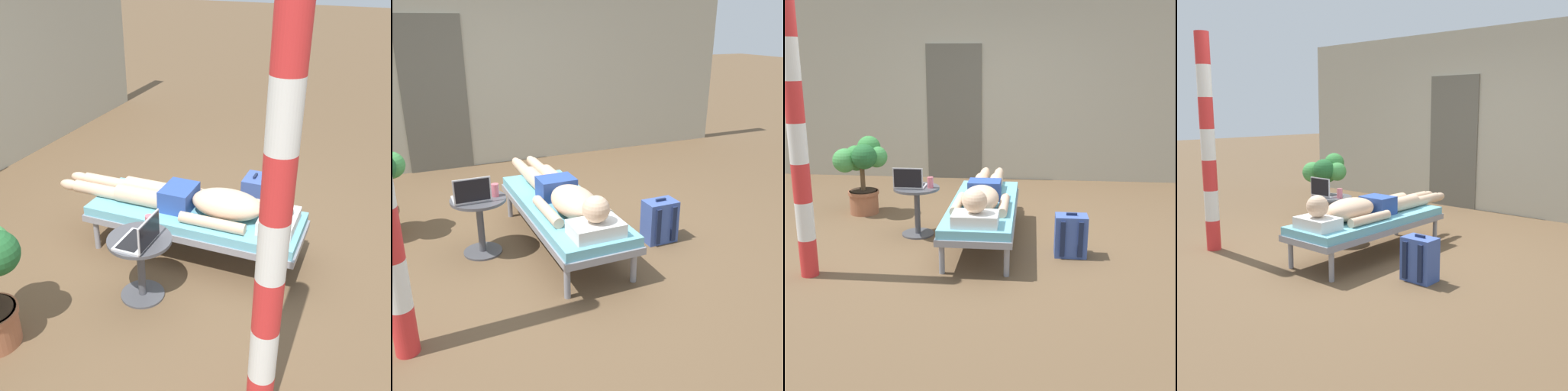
% 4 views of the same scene
% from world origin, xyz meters
% --- Properties ---
extents(ground_plane, '(40.00, 40.00, 0.00)m').
position_xyz_m(ground_plane, '(0.00, 0.00, 0.00)').
color(ground_plane, brown).
extents(house_wall_back, '(7.60, 0.20, 2.70)m').
position_xyz_m(house_wall_back, '(0.04, 2.78, 1.35)').
color(house_wall_back, '#B2AD99').
rests_on(house_wall_back, ground).
extents(house_door_panel, '(0.84, 0.03, 2.04)m').
position_xyz_m(house_door_panel, '(-0.68, 2.67, 1.02)').
color(house_door_panel, '#625F54').
rests_on(house_door_panel, ground).
extents(lounge_chair, '(0.66, 1.86, 0.42)m').
position_xyz_m(lounge_chair, '(0.04, -0.15, 0.35)').
color(lounge_chair, gray).
rests_on(lounge_chair, ground).
extents(person_reclining, '(0.53, 2.17, 0.32)m').
position_xyz_m(person_reclining, '(0.04, -0.19, 0.52)').
color(person_reclining, white).
rests_on(person_reclining, lounge_chair).
extents(side_table, '(0.48, 0.48, 0.52)m').
position_xyz_m(side_table, '(-0.68, 0.00, 0.36)').
color(side_table, '#4C4C51').
rests_on(side_table, ground).
extents(laptop, '(0.31, 0.24, 0.23)m').
position_xyz_m(laptop, '(-0.74, -0.05, 0.58)').
color(laptop, silver).
rests_on(laptop, side_table).
extents(drink_glass, '(0.06, 0.06, 0.11)m').
position_xyz_m(drink_glass, '(-0.53, -0.01, 0.58)').
color(drink_glass, '#D86672').
rests_on(drink_glass, side_table).
extents(backpack, '(0.30, 0.26, 0.42)m').
position_xyz_m(backpack, '(0.90, -0.43, 0.20)').
color(backpack, '#3F59A5').
rests_on(backpack, ground).
extents(potted_plant, '(0.61, 0.53, 0.93)m').
position_xyz_m(potted_plant, '(-1.51, 0.71, 0.57)').
color(potted_plant, '#9E5B3D').
rests_on(potted_plant, ground).
extents(porch_post, '(0.15, 0.15, 2.31)m').
position_xyz_m(porch_post, '(-1.38, -1.12, 1.15)').
color(porch_post, red).
rests_on(porch_post, ground).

